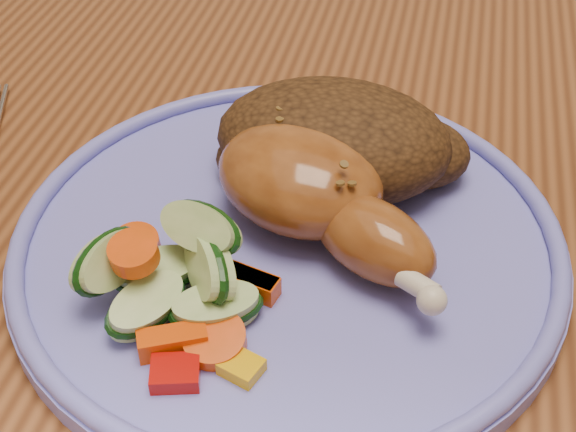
{
  "coord_description": "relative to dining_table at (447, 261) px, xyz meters",
  "views": [
    {
      "loc": [
        -0.02,
        -0.41,
        1.05
      ],
      "look_at": [
        -0.09,
        -0.1,
        0.78
      ],
      "focal_mm": 50.0,
      "sensor_mm": 36.0,
      "label": 1
    }
  ],
  "objects": [
    {
      "name": "dining_table",
      "position": [
        0.0,
        0.0,
        0.0
      ],
      "size": [
        0.9,
        1.4,
        0.75
      ],
      "color": "brown",
      "rests_on": "ground"
    },
    {
      "name": "plate_rim",
      "position": [
        -0.09,
        -0.1,
        0.1
      ],
      "size": [
        0.29,
        0.29,
        0.01
      ],
      "primitive_type": "torus",
      "color": "#6E6FD6",
      "rests_on": "plate"
    },
    {
      "name": "chicken_leg",
      "position": [
        -0.08,
        -0.09,
        0.12
      ],
      "size": [
        0.14,
        0.13,
        0.05
      ],
      "color": "brown",
      "rests_on": "plate"
    },
    {
      "name": "chair_far",
      "position": [
        0.0,
        0.63,
        -0.17
      ],
      "size": [
        0.42,
        0.42,
        0.91
      ],
      "color": "#4C2D16",
      "rests_on": "ground"
    },
    {
      "name": "rice_pilaf",
      "position": [
        -0.07,
        -0.04,
        0.12
      ],
      "size": [
        0.14,
        0.1,
        0.06
      ],
      "color": "#412610",
      "rests_on": "plate"
    },
    {
      "name": "vegetable_pile",
      "position": [
        -0.13,
        -0.16,
        0.11
      ],
      "size": [
        0.11,
        0.1,
        0.05
      ],
      "color": "#A50A05",
      "rests_on": "plate"
    },
    {
      "name": "plate",
      "position": [
        -0.09,
        -0.1,
        0.09
      ],
      "size": [
        0.29,
        0.29,
        0.01
      ],
      "primitive_type": "cylinder",
      "color": "#6E6FD6",
      "rests_on": "dining_table"
    }
  ]
}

